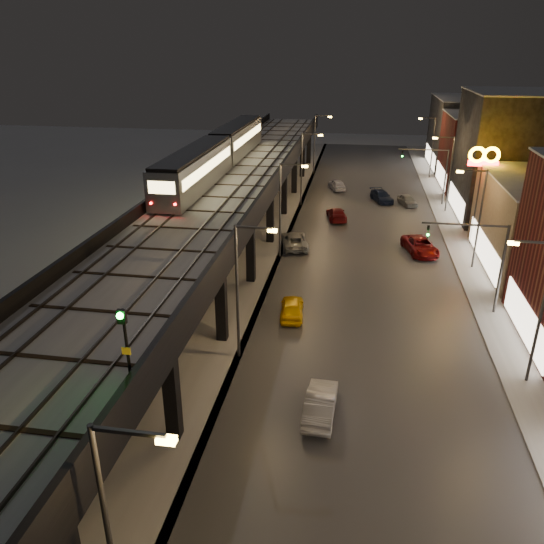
{
  "coord_description": "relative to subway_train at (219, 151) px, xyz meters",
  "views": [
    {
      "loc": [
        6.19,
        -15.85,
        18.68
      ],
      "look_at": [
        1.05,
        15.66,
        5.0
      ],
      "focal_mm": 35.0,
      "sensor_mm": 36.0,
      "label": 1
    }
  ],
  "objects": [
    {
      "name": "streetlight_right_1",
      "position": [
        25.23,
        -26.19,
        -3.1
      ],
      "size": [
        2.56,
        0.28,
        9.0
      ],
      "color": "#38383A",
      "rests_on": "ground"
    },
    {
      "name": "sign_mcdonalds",
      "position": [
        26.5,
        -1.71,
        -0.33
      ],
      "size": [
        2.92,
        0.36,
        9.87
      ],
      "color": "#38383A",
      "rests_on": "ground"
    },
    {
      "name": "ground",
      "position": [
        8.5,
        -39.19,
        -8.34
      ],
      "size": [
        220.0,
        220.0,
        0.0
      ],
      "primitive_type": "plane",
      "color": "silver"
    },
    {
      "name": "building_e",
      "position": [
        32.49,
        22.81,
        -3.26
      ],
      "size": [
        12.2,
        12.2,
        10.16
      ],
      "color": "#501F19",
      "rests_on": "ground"
    },
    {
      "name": "streetlight_left_2",
      "position": [
        8.07,
        -8.19,
        -3.1
      ],
      "size": [
        2.57,
        0.28,
        9.0
      ],
      "color": "#38383A",
      "rests_on": "ground"
    },
    {
      "name": "streetlight_right_4",
      "position": [
        25.23,
        27.81,
        -3.1
      ],
      "size": [
        2.56,
        0.28,
        9.0
      ],
      "color": "#38383A",
      "rests_on": "ground"
    },
    {
      "name": "streetlight_left_3",
      "position": [
        8.07,
        9.81,
        -3.1
      ],
      "size": [
        2.57,
        0.28,
        9.0
      ],
      "color": "#38383A",
      "rests_on": "ground"
    },
    {
      "name": "viaduct_trackbed",
      "position": [
        2.49,
        -7.22,
        -1.95
      ],
      "size": [
        8.4,
        100.0,
        0.32
      ],
      "color": "#B2B7C1",
      "rests_on": "elevated_viaduct"
    },
    {
      "name": "sidewalk_right",
      "position": [
        26.0,
        -4.19,
        -8.27
      ],
      "size": [
        4.0,
        120.0,
        0.14
      ],
      "primitive_type": "cube",
      "color": "#9FA1A8",
      "rests_on": "ground"
    },
    {
      "name": "car_far_white",
      "position": [
        11.94,
        18.3,
        -7.61
      ],
      "size": [
        2.94,
        4.58,
        1.45
      ],
      "primitive_type": "imported",
      "rotation": [
        0.0,
        0.0,
        3.45
      ],
      "color": "white",
      "rests_on": "ground"
    },
    {
      "name": "road_surface",
      "position": [
        16.0,
        -4.19,
        -8.31
      ],
      "size": [
        17.0,
        120.0,
        0.06
      ],
      "primitive_type": "cube",
      "color": "#46474D",
      "rests_on": "ground"
    },
    {
      "name": "car_onc_white",
      "position": [
        17.93,
        13.08,
        -7.65
      ],
      "size": [
        3.39,
        5.09,
        1.37
      ],
      "primitive_type": "imported",
      "rotation": [
        0.0,
        0.0,
        0.34
      ],
      "color": "#162040",
      "rests_on": "ground"
    },
    {
      "name": "car_taxi",
      "position": [
        10.5,
        -20.18,
        -7.63
      ],
      "size": [
        2.04,
        4.3,
        1.42
      ],
      "primitive_type": "imported",
      "rotation": [
        0.0,
        0.0,
        3.23
      ],
      "color": "#FFC301",
      "rests_on": "ground"
    },
    {
      "name": "streetlight_left_1",
      "position": [
        8.07,
        -26.19,
        -3.1
      ],
      "size": [
        2.57,
        0.28,
        9.0
      ],
      "color": "#38383A",
      "rests_on": "ground"
    },
    {
      "name": "car_onc_dark",
      "position": [
        21.12,
        -5.18,
        -7.58
      ],
      "size": [
        3.71,
        5.85,
        1.51
      ],
      "primitive_type": "imported",
      "rotation": [
        0.0,
        0.0,
        0.24
      ],
      "color": "maroon",
      "rests_on": "ground"
    },
    {
      "name": "streetlight_right_2",
      "position": [
        25.23,
        -8.19,
        -3.1
      ],
      "size": [
        2.56,
        0.28,
        9.0
      ],
      "color": "#38383A",
      "rests_on": "ground"
    },
    {
      "name": "streetlight_left_4",
      "position": [
        8.07,
        27.81,
        -3.1
      ],
      "size": [
        2.57,
        0.28,
        9.0
      ],
      "color": "#38383A",
      "rests_on": "ground"
    },
    {
      "name": "car_near_white",
      "position": [
        13.49,
        -31.29,
        -7.6
      ],
      "size": [
        1.72,
        4.55,
        1.48
      ],
      "primitive_type": "imported",
      "rotation": [
        0.0,
        0.0,
        3.11
      ],
      "color": "silver",
      "rests_on": "ground"
    },
    {
      "name": "building_d",
      "position": [
        32.49,
        8.81,
        -1.26
      ],
      "size": [
        12.2,
        13.2,
        14.16
      ],
      "color": "black",
      "rests_on": "ground"
    },
    {
      "name": "elevated_viaduct",
      "position": [
        2.5,
        -7.35,
        -2.72
      ],
      "size": [
        9.0,
        100.0,
        6.3
      ],
      "color": "black",
      "rests_on": "ground"
    },
    {
      "name": "car_mid_silver",
      "position": [
        8.86,
        -5.52,
        -7.6
      ],
      "size": [
        3.48,
        5.68,
        1.47
      ],
      "primitive_type": "imported",
      "rotation": [
        0.0,
        0.0,
        3.35
      ],
      "color": "#96999D",
      "rests_on": "ground"
    },
    {
      "name": "viaduct_parapet_streetside",
      "position": [
        6.85,
        -7.19,
        -1.49
      ],
      "size": [
        0.3,
        100.0,
        1.1
      ],
      "primitive_type": "cube",
      "color": "black",
      "rests_on": "elevated_viaduct"
    },
    {
      "name": "under_viaduct_pavement",
      "position": [
        2.5,
        -4.19,
        -8.31
      ],
      "size": [
        11.0,
        120.0,
        0.06
      ],
      "primitive_type": "cube",
      "color": "#9FA1A8",
      "rests_on": "ground"
    },
    {
      "name": "streetlight_right_3",
      "position": [
        25.23,
        9.81,
        -3.1
      ],
      "size": [
        2.56,
        0.28,
        9.0
      ],
      "color": "#38383A",
      "rests_on": "ground"
    },
    {
      "name": "building_f",
      "position": [
        32.49,
        36.81,
        -2.76
      ],
      "size": [
        12.2,
        16.2,
        11.16
      ],
      "color": "#26272B",
      "rests_on": "ground"
    },
    {
      "name": "traffic_light_rig_b",
      "position": [
        24.34,
        12.81,
        -3.84
      ],
      "size": [
        6.1,
        0.34,
        7.0
      ],
      "color": "#38383A",
      "rests_on": "ground"
    },
    {
      "name": "rail_signal",
      "position": [
        6.4,
        -38.78,
        0.49
      ],
      "size": [
        0.36,
        0.44,
        3.11
      ],
      "color": "black",
      "rests_on": "viaduct_trackbed"
    },
    {
      "name": "car_mid_dark",
      "position": [
        12.58,
        4.29,
        -7.64
      ],
      "size": [
        2.82,
        5.09,
        1.4
      ],
      "primitive_type": "imported",
      "rotation": [
        0.0,
        0.0,
        3.33
      ],
      "color": "maroon",
      "rests_on": "ground"
    },
    {
      "name": "traffic_light_rig_a",
      "position": [
        24.34,
        -17.19,
        -3.84
      ],
      "size": [
        6.1,
        0.34,
        7.0
      ],
      "color": "#38383A",
      "rests_on": "ground"
    },
    {
      "name": "car_onc_red",
      "position": [
        21.1,
        11.83,
        -7.68
      ],
      "size": [
        2.68,
        4.12,
        1.31
      ],
      "primitive_type": "imported",
      "rotation": [
        0.0,
        0.0,
        0.32
      ],
      "color": "gray",
      "rests_on": "ground"
    },
    {
      "name": "streetlight_left_0",
      "position": [
        8.07,
        -44.19,
        -3.1
      ],
      "size": [
        2.57,
        0.28,
        9.0
      ],
      "color": "#38383A",
      "rests_on": "ground"
    },
    {
      "name": "subway_train",
      "position": [
        0.0,
        0.0,
        0.0
      ],
      "size": [
        2.9,
        34.79,
        3.46
      ],
      "color": "gray",
      "rests_on": "viaduct_trackbed"
    },
    {
      "name": "viaduct_parapet_far",
      "position": [
        -1.85,
        -7.19,
        -1.49
      ],
      "size": [
        0.3,
        100.0,
        1.1
      ],
      "primitive_type": "cube",
      "color": "black",
      "rests_on": "elevated_viaduct"
    }
  ]
}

